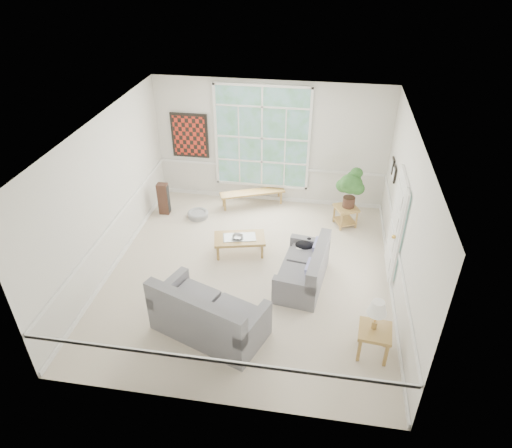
{
  "coord_description": "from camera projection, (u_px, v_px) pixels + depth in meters",
  "views": [
    {
      "loc": [
        1.25,
        -6.97,
        5.75
      ],
      "look_at": [
        0.1,
        0.2,
        1.05
      ],
      "focal_mm": 32.0,
      "sensor_mm": 36.0,
      "label": 1
    }
  ],
  "objects": [
    {
      "name": "ceiling",
      "position": [
        248.0,
        130.0,
        7.44
      ],
      "size": [
        5.5,
        6.0,
        0.02
      ],
      "primitive_type": "cube",
      "color": "white",
      "rests_on": "ground"
    },
    {
      "name": "window_back",
      "position": [
        262.0,
        138.0,
        10.65
      ],
      "size": [
        2.3,
        0.08,
        2.4
      ],
      "primitive_type": "cube",
      "color": "white",
      "rests_on": "wall_back"
    },
    {
      "name": "floor_speaker",
      "position": [
        164.0,
        199.0,
        10.79
      ],
      "size": [
        0.25,
        0.2,
        0.78
      ],
      "primitive_type": "cube",
      "rotation": [
        0.0,
        0.0,
        0.03
      ],
      "color": "#3E241A",
      "rests_on": "floor"
    },
    {
      "name": "loveseat_right",
      "position": [
        303.0,
        265.0,
        8.61
      ],
      "size": [
        1.0,
        1.62,
        0.83
      ],
      "primitive_type": "cube",
      "rotation": [
        0.0,
        0.0,
        -0.14
      ],
      "color": "slate",
      "rests_on": "floor"
    },
    {
      "name": "floor",
      "position": [
        249.0,
        273.0,
        9.07
      ],
      "size": [
        5.5,
        6.0,
        0.01
      ],
      "primitive_type": "cube",
      "color": "beige",
      "rests_on": "ground"
    },
    {
      "name": "wall_frame_near",
      "position": [
        394.0,
        174.0,
        9.32
      ],
      "size": [
        0.04,
        0.26,
        0.32
      ],
      "primitive_type": "cube",
      "color": "black",
      "rests_on": "wall_right"
    },
    {
      "name": "wall_right",
      "position": [
        405.0,
        222.0,
        7.89
      ],
      "size": [
        0.02,
        6.0,
        3.0
      ],
      "primitive_type": "cube",
      "color": "silver",
      "rests_on": "ground"
    },
    {
      "name": "end_table",
      "position": [
        345.0,
        216.0,
        10.43
      ],
      "size": [
        0.63,
        0.63,
        0.47
      ],
      "primitive_type": "cube",
      "rotation": [
        0.0,
        0.0,
        0.43
      ],
      "color": "#A27B3F",
      "rests_on": "floor"
    },
    {
      "name": "pet_bed",
      "position": [
        198.0,
        214.0,
        10.81
      ],
      "size": [
        0.62,
        0.62,
        0.14
      ],
      "primitive_type": "cylinder",
      "rotation": [
        0.0,
        0.0,
        0.35
      ],
      "color": "gray",
      "rests_on": "floor"
    },
    {
      "name": "cat",
      "position": [
        304.0,
        245.0,
        9.02
      ],
      "size": [
        0.38,
        0.28,
        0.17
      ],
      "primitive_type": "ellipsoid",
      "rotation": [
        0.0,
        0.0,
        -0.07
      ],
      "color": "black",
      "rests_on": "loveseat_right"
    },
    {
      "name": "wall_art",
      "position": [
        190.0,
        136.0,
        10.9
      ],
      "size": [
        0.9,
        0.06,
        1.1
      ],
      "primitive_type": "cube",
      "color": "maroon",
      "rests_on": "wall_back"
    },
    {
      "name": "loveseat_front",
      "position": [
        209.0,
        309.0,
        7.51
      ],
      "size": [
        2.07,
        1.56,
        1.0
      ],
      "primitive_type": "cube",
      "rotation": [
        0.0,
        0.0,
        -0.37
      ],
      "color": "slate",
      "rests_on": "floor"
    },
    {
      "name": "door_sidelight",
      "position": [
        399.0,
        239.0,
        8.06
      ],
      "size": [
        0.08,
        0.26,
        1.9
      ],
      "primitive_type": "cube",
      "color": "white",
      "rests_on": "wall_right"
    },
    {
      "name": "wall_left",
      "position": [
        106.0,
        197.0,
        8.62
      ],
      "size": [
        0.02,
        6.0,
        3.0
      ],
      "primitive_type": "cube",
      "color": "silver",
      "rests_on": "ground"
    },
    {
      "name": "wall_back",
      "position": [
        271.0,
        144.0,
        10.74
      ],
      "size": [
        5.5,
        0.02,
        3.0
      ],
      "primitive_type": "cube",
      "color": "silver",
      "rests_on": "ground"
    },
    {
      "name": "side_table",
      "position": [
        373.0,
        342.0,
        7.22
      ],
      "size": [
        0.55,
        0.55,
        0.52
      ],
      "primitive_type": "cube",
      "rotation": [
        0.0,
        0.0,
        -0.09
      ],
      "color": "#A27B3F",
      "rests_on": "floor"
    },
    {
      "name": "coffee_table",
      "position": [
        240.0,
        245.0,
        9.54
      ],
      "size": [
        1.15,
        0.8,
        0.39
      ],
      "primitive_type": "cube",
      "rotation": [
        0.0,
        0.0,
        0.23
      ],
      "color": "#A27B3F",
      "rests_on": "floor"
    },
    {
      "name": "window_bench",
      "position": [
        252.0,
        198.0,
        11.22
      ],
      "size": [
        1.58,
        0.88,
        0.37
      ],
      "primitive_type": "cube",
      "rotation": [
        0.0,
        0.0,
        0.39
      ],
      "color": "#A27B3F",
      "rests_on": "floor"
    },
    {
      "name": "houseplant",
      "position": [
        350.0,
        188.0,
        10.07
      ],
      "size": [
        0.69,
        0.69,
        0.94
      ],
      "primitive_type": null,
      "rotation": [
        0.0,
        0.0,
        0.3
      ],
      "color": "#2B5A24",
      "rests_on": "end_table"
    },
    {
      "name": "entry_door",
      "position": [
        395.0,
        225.0,
        8.64
      ],
      "size": [
        0.08,
        0.9,
        2.1
      ],
      "primitive_type": "cube",
      "color": "white",
      "rests_on": "floor"
    },
    {
      "name": "pewter_bowl",
      "position": [
        237.0,
        237.0,
        9.4
      ],
      "size": [
        0.33,
        0.33,
        0.07
      ],
      "primitive_type": "imported",
      "rotation": [
        0.0,
        0.0,
        -0.2
      ],
      "color": "gray",
      "rests_on": "coffee_table"
    },
    {
      "name": "table_lamp",
      "position": [
        376.0,
        315.0,
        6.98
      ],
      "size": [
        0.39,
        0.39,
        0.54
      ],
      "primitive_type": null,
      "rotation": [
        0.0,
        0.0,
        0.31
      ],
      "color": "silver",
      "rests_on": "side_table"
    },
    {
      "name": "wall_front",
      "position": [
        208.0,
        329.0,
        5.77
      ],
      "size": [
        5.5,
        0.02,
        3.0
      ],
      "primitive_type": "cube",
      "color": "silver",
      "rests_on": "ground"
    },
    {
      "name": "wall_frame_far",
      "position": [
        392.0,
        165.0,
        9.65
      ],
      "size": [
        0.04,
        0.26,
        0.32
      ],
      "primitive_type": "cube",
      "color": "black",
      "rests_on": "wall_right"
    }
  ]
}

